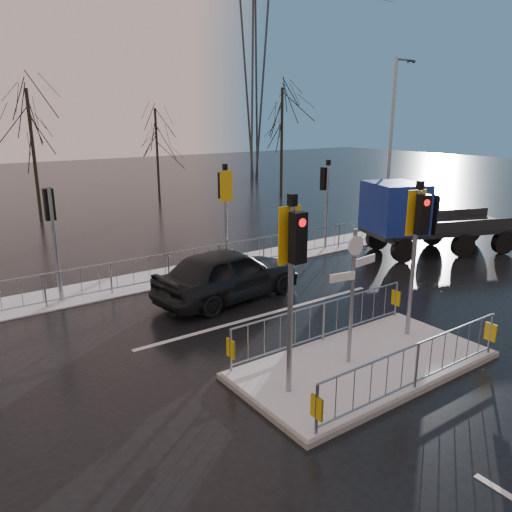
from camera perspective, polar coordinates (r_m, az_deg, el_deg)
ground at (r=11.88m, az=12.22°, el=-12.29°), size 120.00×120.00×0.00m
snow_verge at (r=18.28m, az=-7.88°, el=-1.90°), size 30.00×2.00×0.04m
lane_markings at (r=11.68m, az=13.44°, el=-12.85°), size 8.00×11.38×0.01m
traffic_island at (r=11.70m, az=12.25°, el=-10.60°), size 6.00×3.04×4.15m
far_kerb_fixtures at (r=17.71m, az=-6.39°, el=0.94°), size 18.00×0.65×3.83m
car_far_lane at (r=15.40m, az=-3.19°, el=-2.02°), size 5.02×2.53×1.64m
flatbed_truck at (r=21.30m, az=17.58°, el=4.36°), size 6.81×4.34×2.97m
tree_far_a at (r=29.55m, az=-24.34°, el=13.05°), size 3.75×3.75×7.08m
tree_far_b at (r=33.95m, az=-11.31°, el=13.19°), size 3.25×3.25×6.14m
tree_far_c at (r=35.51m, az=2.98°, el=15.12°), size 4.00×4.00×7.55m
street_lamp_right at (r=24.11m, az=15.25°, el=12.53°), size 1.25×0.18×8.00m
pylon_wires at (r=44.83m, az=-1.46°, el=22.80°), size 70.00×2.38×19.97m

